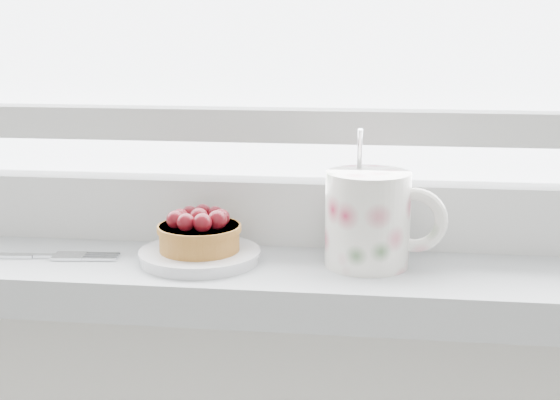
% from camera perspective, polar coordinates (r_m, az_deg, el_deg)
% --- Properties ---
extents(saucer, '(0.12, 0.12, 0.01)m').
position_cam_1_polar(saucer, '(0.80, -5.88, -4.08)').
color(saucer, white).
rests_on(saucer, windowsill).
extents(raspberry_tart, '(0.09, 0.09, 0.04)m').
position_cam_1_polar(raspberry_tart, '(0.79, -5.91, -2.34)').
color(raspberry_tart, '#965C20').
rests_on(raspberry_tart, saucer).
extents(floral_mug, '(0.13, 0.09, 0.14)m').
position_cam_1_polar(floral_mug, '(0.78, 6.66, -1.26)').
color(floral_mug, white).
rests_on(floral_mug, windowsill).
extents(fork, '(0.21, 0.04, 0.00)m').
position_cam_1_polar(fork, '(0.86, -18.71, -3.88)').
color(fork, silver).
rests_on(fork, windowsill).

